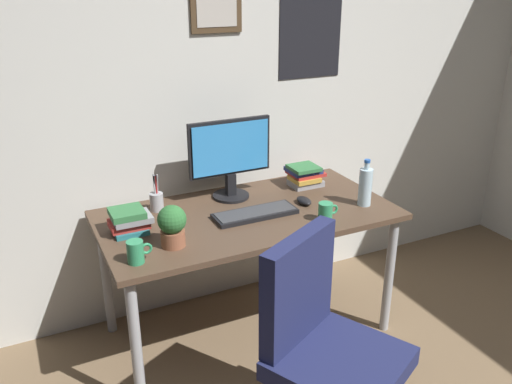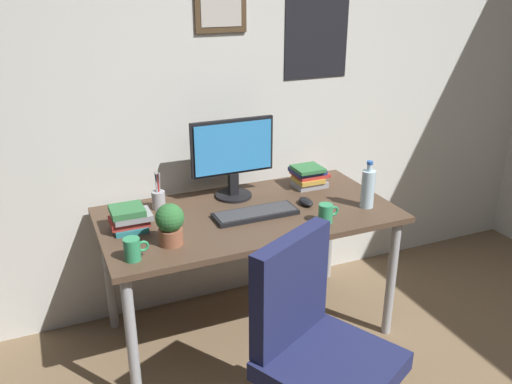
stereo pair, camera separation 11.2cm
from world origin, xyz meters
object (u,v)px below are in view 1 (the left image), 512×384
object	(u,v)px
potted_plant	(172,225)
computer_mouse	(304,201)
monitor	(230,155)
office_chair	(323,342)
pen_cup	(157,201)
book_stack_left	(129,221)
coffee_mug_far	(136,252)
book_stack_right	(305,175)
keyboard	(255,213)
coffee_mug_near	(326,212)
water_bottle	(365,186)

from	to	relation	value
potted_plant	computer_mouse	bearing A→B (deg)	11.25
potted_plant	monitor	bearing A→B (deg)	41.90
office_chair	pen_cup	distance (m)	1.15
book_stack_left	coffee_mug_far	bearing A→B (deg)	-98.43
pen_cup	book_stack_right	xyz separation A→B (m)	(0.87, -0.02, 0.01)
keyboard	computer_mouse	size ratio (longest dim) A/B	3.91
coffee_mug_near	book_stack_left	xyz separation A→B (m)	(-0.90, 0.30, 0.01)
office_chair	monitor	size ratio (longest dim) A/B	2.07
monitor	coffee_mug_far	distance (m)	0.83
book_stack_right	pen_cup	bearing A→B (deg)	178.42
computer_mouse	book_stack_left	bearing A→B (deg)	175.72
pen_cup	potted_plant	bearing A→B (deg)	-96.14
keyboard	monitor	bearing A→B (deg)	92.56
keyboard	coffee_mug_far	distance (m)	0.69
computer_mouse	coffee_mug_near	world-z (taller)	coffee_mug_near
potted_plant	book_stack_left	xyz separation A→B (m)	(-0.14, 0.22, -0.05)
monitor	water_bottle	world-z (taller)	monitor
water_bottle	coffee_mug_near	size ratio (longest dim) A/B	2.32
pen_cup	book_stack_right	world-z (taller)	pen_cup
coffee_mug_far	potted_plant	distance (m)	0.21
coffee_mug_far	monitor	bearing A→B (deg)	37.24
coffee_mug_far	book_stack_right	distance (m)	1.19
monitor	book_stack_left	bearing A→B (deg)	-162.40
water_bottle	book_stack_left	size ratio (longest dim) A/B	1.31
coffee_mug_far	potted_plant	size ratio (longest dim) A/B	0.56
monitor	pen_cup	distance (m)	0.45
pen_cup	coffee_mug_near	bearing A→B (deg)	-34.10
keyboard	water_bottle	world-z (taller)	water_bottle
book_stack_right	coffee_mug_far	bearing A→B (deg)	-157.03
coffee_mug_near	book_stack_right	distance (m)	0.49
computer_mouse	book_stack_left	size ratio (longest dim) A/B	0.57
computer_mouse	water_bottle	bearing A→B (deg)	-27.78
book_stack_right	monitor	bearing A→B (deg)	176.92
book_stack_right	potted_plant	bearing A→B (deg)	-157.00
office_chair	coffee_mug_near	world-z (taller)	office_chair
water_bottle	book_stack_right	distance (m)	0.41
water_bottle	keyboard	bearing A→B (deg)	167.88
office_chair	book_stack_right	xyz separation A→B (m)	(0.53, 1.05, 0.26)
keyboard	coffee_mug_far	bearing A→B (deg)	-162.44
coffee_mug_far	computer_mouse	bearing A→B (deg)	13.59
office_chair	coffee_mug_near	size ratio (longest dim) A/B	8.72
water_bottle	potted_plant	xyz separation A→B (m)	(-1.05, -0.01, -0.00)
coffee_mug_far	pen_cup	xyz separation A→B (m)	(0.23, 0.49, 0.00)
computer_mouse	book_stack_right	xyz separation A→B (m)	(0.14, 0.23, 0.04)
coffee_mug_near	book_stack_left	bearing A→B (deg)	161.87
computer_mouse	water_bottle	distance (m)	0.33
keyboard	book_stack_left	size ratio (longest dim) A/B	2.23
office_chair	coffee_mug_far	xyz separation A→B (m)	(-0.57, 0.58, 0.25)
monitor	computer_mouse	xyz separation A→B (m)	(0.31, -0.26, -0.22)
keyboard	coffee_mug_near	distance (m)	0.36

